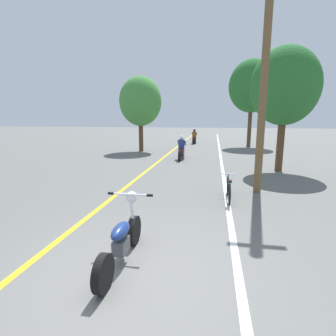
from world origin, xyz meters
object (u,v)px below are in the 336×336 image
object	(u,v)px
roadside_tree_right_far	(252,86)
motorcycle_rider_far	(194,138)
utility_pole	(264,76)
roadside_tree_left	(140,102)
bicycle_parked	(229,189)
roadside_tree_right_near	(285,87)
motorcycle_foreground	(122,239)
motorcycle_rider_lead	(181,150)

from	to	relation	value
roadside_tree_right_far	motorcycle_rider_far	bearing A→B (deg)	159.56
utility_pole	roadside_tree_left	distance (m)	11.78
roadside_tree_left	bicycle_parked	size ratio (longest dim) A/B	3.29
roadside_tree_right_near	roadside_tree_right_far	bearing A→B (deg)	90.53
utility_pole	roadside_tree_left	xyz separation A→B (m)	(-6.70, 9.69, -0.16)
roadside_tree_right_near	motorcycle_rider_far	size ratio (longest dim) A/B	2.80
roadside_tree_right_far	bicycle_parked	xyz separation A→B (m)	(-2.42, -15.25, -4.59)
roadside_tree_right_far	motorcycle_foreground	xyz separation A→B (m)	(-4.38, -19.09, -4.50)
bicycle_parked	roadside_tree_left	bearing A→B (deg)	118.08
motorcycle_foreground	motorcycle_rider_lead	size ratio (longest dim) A/B	0.94
roadside_tree_right_far	utility_pole	bearing A→B (deg)	-95.78
roadside_tree_right_far	roadside_tree_left	bearing A→B (deg)	-150.88
bicycle_parked	roadside_tree_right_far	bearing A→B (deg)	80.99
motorcycle_rider_far	utility_pole	bearing A→B (deg)	-78.35
roadside_tree_right_far	roadside_tree_right_near	bearing A→B (deg)	-89.47
roadside_tree_left	motorcycle_rider_lead	bearing A→B (deg)	-43.74
roadside_tree_right_near	roadside_tree_left	size ratio (longest dim) A/B	1.04
utility_pole	motorcycle_rider_lead	xyz separation A→B (m)	(-3.33, 6.47, -3.17)
utility_pole	roadside_tree_right_near	xyz separation A→B (m)	(1.53, 3.86, 0.06)
utility_pole	roadside_tree_left	bearing A→B (deg)	124.64
motorcycle_foreground	motorcycle_rider_lead	bearing A→B (deg)	92.00
motorcycle_rider_far	bicycle_parked	world-z (taller)	motorcycle_rider_far
roadside_tree_right_near	motorcycle_foreground	distance (m)	10.36
motorcycle_foreground	motorcycle_rider_far	distance (m)	20.86
motorcycle_rider_lead	bicycle_parked	bearing A→B (deg)	-72.56
motorcycle_rider_lead	roadside_tree_right_near	bearing A→B (deg)	-28.22
roadside_tree_right_far	motorcycle_rider_lead	bearing A→B (deg)	-121.64
motorcycle_foreground	bicycle_parked	xyz separation A→B (m)	(1.96, 3.84, -0.09)
roadside_tree_right_far	roadside_tree_left	xyz separation A→B (m)	(-8.13, -4.53, -1.39)
roadside_tree_right_near	roadside_tree_left	bearing A→B (deg)	144.69
roadside_tree_right_near	motorcycle_foreground	size ratio (longest dim) A/B	2.71
utility_pole	roadside_tree_right_near	size ratio (longest dim) A/B	1.31
utility_pole	motorcycle_rider_far	world-z (taller)	utility_pole
motorcycle_rider_lead	motorcycle_rider_far	world-z (taller)	motorcycle_rider_lead
roadside_tree_left	roadside_tree_right_near	bearing A→B (deg)	-35.31
utility_pole	motorcycle_rider_lead	distance (m)	7.94
roadside_tree_left	bicycle_parked	distance (m)	12.56
roadside_tree_right_near	roadside_tree_right_far	xyz separation A→B (m)	(-0.10, 10.36, 1.16)
motorcycle_rider_lead	roadside_tree_left	bearing A→B (deg)	136.26
roadside_tree_right_near	bicycle_parked	size ratio (longest dim) A/B	3.42
roadside_tree_right_near	motorcycle_rider_lead	distance (m)	6.40
roadside_tree_right_far	roadside_tree_left	world-z (taller)	roadside_tree_right_far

